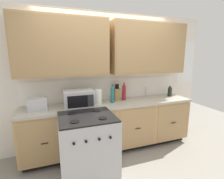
# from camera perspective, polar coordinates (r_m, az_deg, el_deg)

# --- Properties ---
(ground_plane) EXTENTS (8.00, 8.00, 0.00)m
(ground_plane) POSITION_cam_1_polar(r_m,az_deg,el_deg) (3.15, 1.83, -22.02)
(ground_plane) COLOR gray
(wall_unit) EXTENTS (4.28, 0.40, 2.53)m
(wall_unit) POSITION_cam_1_polar(r_m,az_deg,el_deg) (3.10, -1.32, 9.98)
(wall_unit) COLOR white
(wall_unit) RESTS_ON ground_plane
(counter_run) EXTENTS (3.11, 0.64, 0.90)m
(counter_run) POSITION_cam_1_polar(r_m,az_deg,el_deg) (3.17, -0.08, -12.19)
(counter_run) COLOR black
(counter_run) RESTS_ON ground_plane
(stove_range) EXTENTS (0.76, 0.68, 0.95)m
(stove_range) POSITION_cam_1_polar(r_m,az_deg,el_deg) (2.49, -8.33, -19.17)
(stove_range) COLOR #B7B7BC
(stove_range) RESTS_ON ground_plane
(microwave) EXTENTS (0.48, 0.37, 0.28)m
(microwave) POSITION_cam_1_polar(r_m,az_deg,el_deg) (2.79, -11.41, -3.13)
(microwave) COLOR #B7B7BC
(microwave) RESTS_ON counter_run
(toaster) EXTENTS (0.28, 0.18, 0.19)m
(toaster) POSITION_cam_1_polar(r_m,az_deg,el_deg) (2.82, -24.19, -4.72)
(toaster) COLOR #B7B7BC
(toaster) RESTS_ON counter_run
(knife_block) EXTENTS (0.11, 0.14, 0.31)m
(knife_block) POSITION_cam_1_polar(r_m,az_deg,el_deg) (3.20, 1.62, -1.53)
(knife_block) COLOR #9C794E
(knife_block) RESTS_ON counter_run
(sink_faucet) EXTENTS (0.02, 0.02, 0.20)m
(sink_faucet) POSITION_cam_1_polar(r_m,az_deg,el_deg) (3.53, 11.57, -0.77)
(sink_faucet) COLOR #B2B5BA
(sink_faucet) RESTS_ON counter_run
(paper_towel_roll) EXTENTS (0.12, 0.12, 0.26)m
(paper_towel_roll) POSITION_cam_1_polar(r_m,az_deg,el_deg) (2.92, -4.68, -2.53)
(paper_towel_roll) COLOR white
(paper_towel_roll) RESTS_ON counter_run
(bottle_red) EXTENTS (0.07, 0.07, 0.33)m
(bottle_red) POSITION_cam_1_polar(r_m,az_deg,el_deg) (3.19, 4.15, -0.69)
(bottle_red) COLOR maroon
(bottle_red) RESTS_ON counter_run
(bottle_teal) EXTENTS (0.06, 0.06, 0.33)m
(bottle_teal) POSITION_cam_1_polar(r_m,az_deg,el_deg) (2.98, 0.11, -1.58)
(bottle_teal) COLOR #1E707A
(bottle_teal) RESTS_ON counter_run
(bottle_dark) EXTENTS (0.08, 0.08, 0.22)m
(bottle_dark) POSITION_cam_1_polar(r_m,az_deg,el_deg) (3.70, 19.26, -0.52)
(bottle_dark) COLOR black
(bottle_dark) RESTS_ON counter_run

